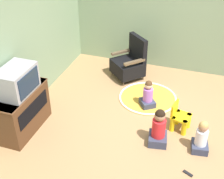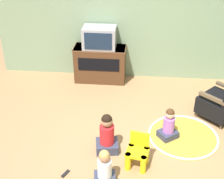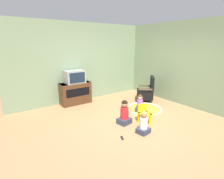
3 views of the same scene
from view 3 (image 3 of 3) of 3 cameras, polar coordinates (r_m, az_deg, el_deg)
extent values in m
plane|color=#9E754C|center=(5.09, 6.94, -9.45)|extent=(30.00, 30.00, 0.00)
cube|color=gray|center=(6.54, -9.85, 8.69)|extent=(5.31, 0.12, 2.80)
cube|color=gray|center=(6.31, 24.35, 7.35)|extent=(0.12, 5.53, 2.80)
cube|color=#4C2D19|center=(6.28, -11.83, -1.21)|extent=(1.05, 0.46, 0.75)
cube|color=brown|center=(6.19, -12.00, 2.04)|extent=(1.07, 0.47, 0.02)
cube|color=black|center=(6.05, -10.97, -0.89)|extent=(0.84, 0.01, 0.27)
cube|color=#939399|center=(6.14, -12.10, 4.12)|extent=(0.66, 0.44, 0.44)
cube|color=#142338|center=(5.94, -11.23, 3.80)|extent=(0.54, 0.02, 0.34)
cylinder|color=brown|center=(6.90, 8.43, -2.40)|extent=(0.04, 0.04, 0.10)
cylinder|color=brown|center=(6.42, 8.49, -3.75)|extent=(0.04, 0.04, 0.10)
cylinder|color=brown|center=(6.93, 12.45, -2.52)|extent=(0.04, 0.04, 0.10)
cylinder|color=brown|center=(6.45, 12.82, -3.88)|extent=(0.04, 0.04, 0.10)
cube|color=black|center=(6.61, 10.63, -1.45)|extent=(0.83, 0.83, 0.30)
cube|color=black|center=(6.53, 12.96, 1.94)|extent=(0.46, 0.49, 0.52)
cube|color=brown|center=(6.80, 10.62, 1.22)|extent=(0.40, 0.38, 0.05)
cube|color=brown|center=(6.29, 10.87, 0.08)|extent=(0.40, 0.38, 0.05)
cylinder|color=yellow|center=(4.70, 10.22, -9.87)|extent=(0.09, 0.09, 0.28)
cylinder|color=yellow|center=(4.82, 12.43, -9.34)|extent=(0.09, 0.09, 0.28)
cylinder|color=yellow|center=(4.86, 8.84, -8.97)|extent=(0.09, 0.09, 0.28)
cylinder|color=yellow|center=(4.97, 11.01, -8.48)|extent=(0.09, 0.09, 0.28)
cube|color=yellow|center=(4.79, 10.70, -7.84)|extent=(0.36, 0.35, 0.04)
cube|color=yellow|center=(4.84, 9.89, -5.88)|extent=(0.28, 0.09, 0.22)
cylinder|color=gold|center=(5.85, 10.43, -6.20)|extent=(1.15, 1.15, 0.01)
torus|color=silver|center=(5.85, 10.43, -6.15)|extent=(1.14, 1.14, 0.04)
cube|color=#33384C|center=(4.77, 4.04, -10.16)|extent=(0.38, 0.34, 0.15)
cylinder|color=red|center=(4.67, 4.09, -7.62)|extent=(0.22, 0.22, 0.31)
sphere|color=#9E7051|center=(4.59, 4.15, -4.85)|extent=(0.18, 0.18, 0.18)
sphere|color=black|center=(4.58, 4.15, -4.48)|extent=(0.16, 0.16, 0.16)
cube|color=#33384C|center=(5.63, 8.98, -6.40)|extent=(0.37, 0.36, 0.12)
cylinder|color=#A566BF|center=(5.56, 9.07, -4.54)|extent=(0.18, 0.18, 0.26)
sphere|color=#D8AD8C|center=(5.49, 9.15, -2.54)|extent=(0.15, 0.15, 0.15)
sphere|color=#472D19|center=(5.49, 9.16, -2.28)|extent=(0.14, 0.14, 0.14)
cube|color=#33384C|center=(4.36, 10.17, -13.05)|extent=(0.32, 0.29, 0.13)
cylinder|color=silver|center=(4.27, 10.29, -10.71)|extent=(0.19, 0.19, 0.27)
sphere|color=#9E7051|center=(4.19, 10.43, -8.15)|extent=(0.15, 0.15, 0.15)
sphere|color=tan|center=(4.18, 10.44, -7.81)|extent=(0.14, 0.14, 0.14)
cube|color=black|center=(4.12, 3.30, -15.50)|extent=(0.11, 0.15, 0.02)
camera|label=1|loc=(3.31, -64.17, 32.59)|focal=50.00mm
camera|label=2|loc=(3.41, 66.44, 26.36)|focal=50.00mm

